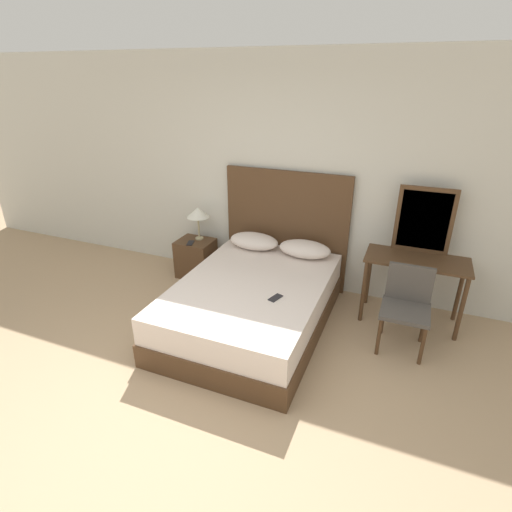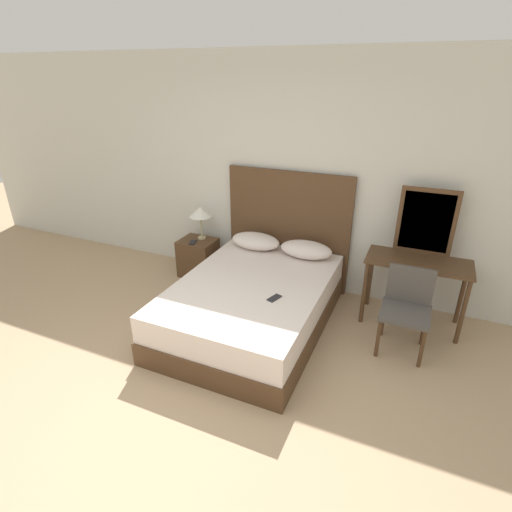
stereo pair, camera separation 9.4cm
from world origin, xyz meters
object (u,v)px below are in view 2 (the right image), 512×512
Objects in this scene: chair at (407,305)px; nightstand at (198,257)px; phone_on_nightstand at (193,242)px; bed at (252,304)px; phone_on_bed at (274,298)px; table_lamp at (200,213)px; vanity_desk at (417,272)px.

nightstand is at bearing 168.65° from chair.
chair is at bearing -9.30° from phone_on_nightstand.
bed is 1.51m from chair.
nightstand is at bearing 145.59° from phone_on_bed.
phone_on_nightstand is at bearing -95.37° from nightstand.
phone_on_bed is (0.32, -0.21, 0.27)m from bed.
table_lamp is (-1.10, 0.87, 0.59)m from bed.
chair is (1.47, 0.27, 0.21)m from bed.
chair reaches higher than nightstand.
phone_on_nightstand is at bearing -101.09° from table_lamp.
vanity_desk is at bearing -2.93° from table_lamp.
phone_on_nightstand is (-1.14, 0.69, 0.24)m from bed.
table_lamp is (0.02, 0.08, 0.60)m from nightstand.
nightstand is 2.67m from vanity_desk.
table_lamp is at bearing 143.13° from phone_on_bed.
table_lamp is 2.63m from vanity_desk.
bed reaches higher than nightstand.
chair reaches higher than phone_on_nightstand.
bed is 1.38m from nightstand.
chair is (2.61, -0.43, -0.03)m from phone_on_nightstand.
bed reaches higher than phone_on_nightstand.
vanity_desk is at bearing 85.17° from chair.
nightstand is at bearing 178.74° from vanity_desk.
bed is 0.47m from phone_on_bed.
vanity_desk is (2.64, -0.06, 0.36)m from nightstand.
table_lamp reaches higher than bed.
phone_on_bed reaches higher than nightstand.
nightstand is 2.66m from chair.
phone_on_nightstand is 0.20× the size of chair.
vanity_desk is (2.62, -0.13, -0.24)m from table_lamp.
chair reaches higher than vanity_desk.
vanity_desk reaches higher than nightstand.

